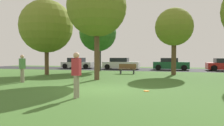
% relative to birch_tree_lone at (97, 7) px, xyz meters
% --- Properties ---
extents(ground_plane, '(44.00, 44.00, 0.00)m').
position_rel_birch_tree_lone_xyz_m(ground_plane, '(1.45, -3.89, -4.94)').
color(ground_plane, '#3D6628').
extents(road_strip, '(44.00, 6.40, 0.01)m').
position_rel_birch_tree_lone_xyz_m(road_strip, '(1.45, 12.11, -4.94)').
color(road_strip, '#28282B').
rests_on(road_strip, ground_plane).
extents(birch_tree_lone, '(4.07, 4.07, 7.00)m').
position_rel_birch_tree_lone_xyz_m(birch_tree_lone, '(0.00, 0.00, 0.00)').
color(birch_tree_lone, brown).
rests_on(birch_tree_lone, ground_plane).
extents(oak_tree_left, '(3.90, 3.90, 6.00)m').
position_rel_birch_tree_lone_xyz_m(oak_tree_left, '(-2.39, 7.58, -0.91)').
color(oak_tree_left, brown).
rests_on(oak_tree_left, ground_plane).
extents(oak_tree_right, '(4.58, 4.58, 6.49)m').
position_rel_birch_tree_lone_xyz_m(oak_tree_right, '(-5.50, 2.77, -0.75)').
color(oak_tree_right, brown).
rests_on(oak_tree_right, ground_plane).
extents(maple_tree_near, '(3.24, 3.24, 5.75)m').
position_rel_birch_tree_lone_xyz_m(maple_tree_near, '(5.23, 5.28, -0.85)').
color(maple_tree_near, brown).
rests_on(maple_tree_near, ground_plane).
extents(person_thrower, '(0.34, 0.30, 1.77)m').
position_rel_birch_tree_lone_xyz_m(person_thrower, '(1.22, -6.20, -3.96)').
color(person_thrower, gray).
rests_on(person_thrower, ground_plane).
extents(person_bystander, '(0.32, 0.38, 1.70)m').
position_rel_birch_tree_lone_xyz_m(person_bystander, '(-4.01, -2.48, -4.00)').
color(person_bystander, gray).
rests_on(person_bystander, ground_plane).
extents(frisbee_disc, '(0.27, 0.27, 0.03)m').
position_rel_birch_tree_lone_xyz_m(frisbee_disc, '(3.71, -3.97, -4.93)').
color(frisbee_disc, orange).
rests_on(frisbee_disc, ground_plane).
extents(parked_car_silver, '(4.13, 1.99, 1.39)m').
position_rel_birch_tree_lone_xyz_m(parked_car_silver, '(-6.74, 12.30, -4.31)').
color(parked_car_silver, '#B7B7BC').
rests_on(parked_car_silver, ground_plane).
extents(parked_car_white, '(4.44, 2.04, 1.40)m').
position_rel_birch_tree_lone_xyz_m(parked_car_white, '(-0.82, 11.95, -4.30)').
color(parked_car_white, white).
rests_on(parked_car_white, ground_plane).
extents(parked_car_green, '(4.02, 1.97, 1.40)m').
position_rel_birch_tree_lone_xyz_m(parked_car_green, '(5.11, 12.02, -4.29)').
color(parked_car_green, '#195633').
rests_on(parked_car_green, ground_plane).
extents(park_bench, '(1.60, 0.45, 0.90)m').
position_rel_birch_tree_lone_xyz_m(park_bench, '(1.16, 5.37, -4.48)').
color(park_bench, brown).
rests_on(park_bench, ground_plane).
extents(street_lamp_post, '(0.14, 0.14, 4.50)m').
position_rel_birch_tree_lone_xyz_m(street_lamp_post, '(-2.35, 8.31, -2.69)').
color(street_lamp_post, '#2D2D33').
rests_on(street_lamp_post, ground_plane).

